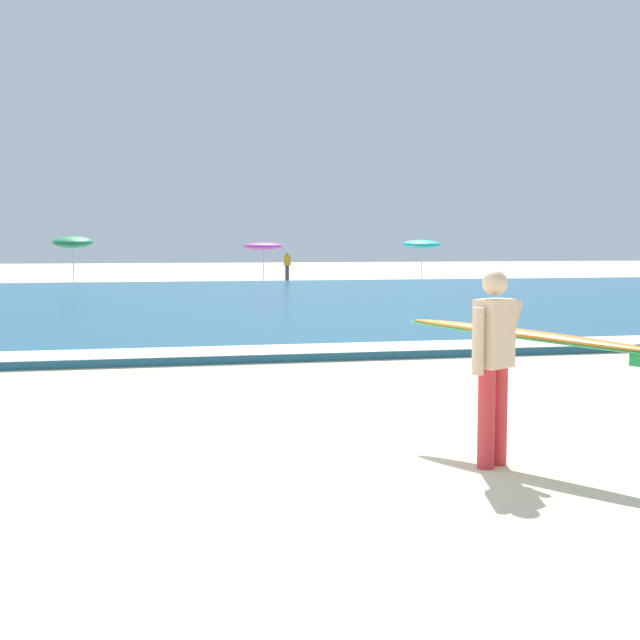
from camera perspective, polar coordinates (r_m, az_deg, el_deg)
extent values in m
plane|color=beige|center=(8.11, -4.11, -8.98)|extent=(160.00, 160.00, 0.00)
cube|color=#1E6084|center=(28.17, -10.13, 1.11)|extent=(120.00, 28.00, 0.14)
cube|color=white|center=(14.83, -7.99, -2.05)|extent=(120.00, 1.33, 0.01)
cylinder|color=red|center=(7.78, 10.80, -6.34)|extent=(0.15, 0.15, 0.88)
cylinder|color=red|center=(7.93, 11.58, -6.13)|extent=(0.15, 0.15, 0.88)
cube|color=beige|center=(7.75, 11.29, -0.86)|extent=(0.40, 0.37, 0.60)
sphere|color=beige|center=(7.71, 11.34, 2.40)|extent=(0.22, 0.22, 0.22)
cylinder|color=beige|center=(7.56, 10.29, -1.36)|extent=(0.10, 0.10, 0.58)
cylinder|color=beige|center=(7.98, 12.28, -0.56)|extent=(0.32, 0.25, 0.51)
ellipsoid|color=orange|center=(8.17, 13.32, -0.94)|extent=(1.63, 2.42, 0.19)
ellipsoid|color=green|center=(8.17, 13.32, -1.07)|extent=(1.71, 2.52, 0.15)
cube|color=green|center=(7.67, 20.02, -2.37)|extent=(0.09, 0.13, 0.14)
cylinder|color=beige|center=(43.75, -15.79, 3.54)|extent=(0.05, 0.05, 1.93)
ellipsoid|color=#23844C|center=(43.74, -15.83, 4.91)|extent=(1.91, 1.95, 0.71)
cylinder|color=beige|center=(46.11, -3.71, 3.67)|extent=(0.05, 0.05, 1.74)
ellipsoid|color=purple|center=(46.10, -3.71, 4.83)|extent=(2.10, 2.10, 0.39)
cylinder|color=beige|center=(48.27, 6.63, 3.77)|extent=(0.05, 0.05, 1.83)
ellipsoid|color=#19ADB2|center=(48.26, 6.65, 4.93)|extent=(2.08, 2.10, 0.58)
cylinder|color=#383842|center=(44.04, -2.16, 3.03)|extent=(0.20, 0.20, 0.84)
cube|color=orange|center=(44.02, -2.16, 3.93)|extent=(0.32, 0.20, 0.54)
sphere|color=beige|center=(44.01, -2.16, 4.41)|extent=(0.20, 0.20, 0.20)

